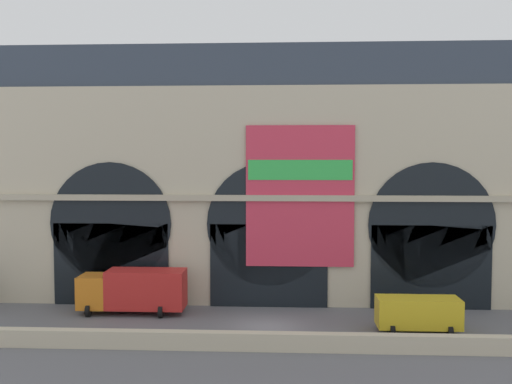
% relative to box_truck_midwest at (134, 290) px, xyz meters
% --- Properties ---
extents(ground_plane, '(200.00, 200.00, 0.00)m').
position_rel_box_truck_midwest_xyz_m(ground_plane, '(9.52, -2.69, -1.70)').
color(ground_plane, slate).
extents(quay_parapet_wall, '(90.00, 0.70, 1.04)m').
position_rel_box_truck_midwest_xyz_m(quay_parapet_wall, '(9.52, -7.33, -1.18)').
color(quay_parapet_wall, beige).
rests_on(quay_parapet_wall, ground).
extents(station_building, '(49.73, 5.59, 19.53)m').
position_rel_box_truck_midwest_xyz_m(station_building, '(9.55, 4.89, 7.83)').
color(station_building, beige).
rests_on(station_building, ground).
extents(box_truck_midwest, '(7.50, 2.91, 3.12)m').
position_rel_box_truck_midwest_xyz_m(box_truck_midwest, '(0.00, 0.00, 0.00)').
color(box_truck_midwest, orange).
rests_on(box_truck_midwest, ground).
extents(van_mideast, '(5.20, 2.48, 2.20)m').
position_rel_box_truck_midwest_xyz_m(van_mideast, '(19.18, -3.35, -0.45)').
color(van_mideast, gold).
rests_on(van_mideast, ground).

